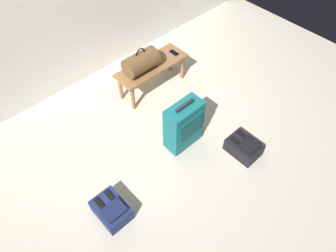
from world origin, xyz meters
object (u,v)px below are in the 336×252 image
(cell_phone, at_px, (174,53))
(suitcase_upright_teal, at_px, (184,125))
(backpack_dark, at_px, (244,147))
(backpack_navy, at_px, (112,210))
(bench, at_px, (152,68))
(duffel_bag_brown, at_px, (141,62))

(cell_phone, height_order, suitcase_upright_teal, suitcase_upright_teal)
(cell_phone, distance_m, backpack_dark, 1.58)
(backpack_navy, xyz_separation_m, backpack_dark, (1.58, -0.42, 0.00))
(suitcase_upright_teal, relative_size, backpack_navy, 1.79)
(bench, relative_size, duffel_bag_brown, 2.27)
(duffel_bag_brown, bearing_deg, backpack_navy, -140.20)
(bench, bearing_deg, cell_phone, -3.79)
(suitcase_upright_teal, height_order, backpack_navy, suitcase_upright_teal)
(duffel_bag_brown, relative_size, suitcase_upright_teal, 0.65)
(suitcase_upright_teal, bearing_deg, cell_phone, 51.76)
(cell_phone, bearing_deg, backpack_dark, -101.78)
(duffel_bag_brown, height_order, backpack_navy, duffel_bag_brown)
(duffel_bag_brown, distance_m, cell_phone, 0.56)
(bench, height_order, duffel_bag_brown, duffel_bag_brown)
(suitcase_upright_teal, xyz_separation_m, backpack_navy, (-1.15, -0.15, -0.26))
(suitcase_upright_teal, xyz_separation_m, backpack_dark, (0.43, -0.57, -0.26))
(bench, distance_m, duffel_bag_brown, 0.26)
(suitcase_upright_teal, bearing_deg, backpack_dark, -52.51)
(cell_phone, xyz_separation_m, backpack_navy, (-1.90, -1.10, -0.32))
(cell_phone, relative_size, suitcase_upright_teal, 0.21)
(cell_phone, bearing_deg, suitcase_upright_teal, -128.24)
(suitcase_upright_teal, distance_m, backpack_dark, 0.76)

